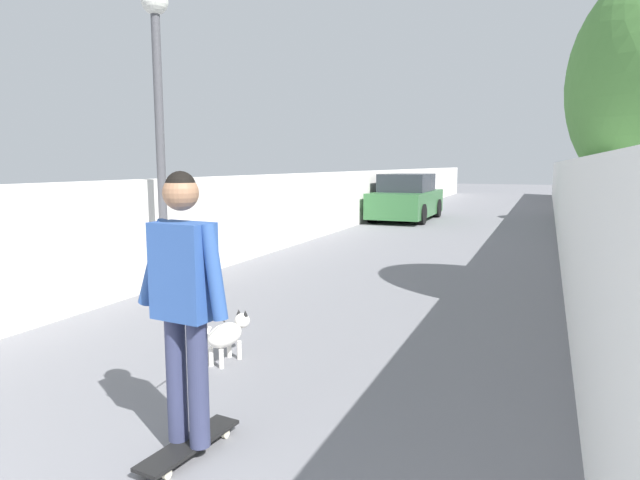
% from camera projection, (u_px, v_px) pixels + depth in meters
% --- Properties ---
extents(ground_plane, '(80.00, 80.00, 0.00)m').
position_uv_depth(ground_plane, '(437.00, 238.00, 13.86)').
color(ground_plane, slate).
extents(wall_left, '(48.00, 0.30, 1.64)m').
position_uv_depth(wall_left, '(297.00, 208.00, 13.04)').
color(wall_left, silver).
rests_on(wall_left, ground).
extents(fence_right, '(48.00, 0.30, 1.93)m').
position_uv_depth(fence_right, '(570.00, 210.00, 10.77)').
color(fence_right, white).
rests_on(fence_right, ground).
extents(tree_right_mid, '(1.81, 1.81, 3.63)m').
position_uv_depth(tree_right_mid, '(616.00, 138.00, 16.42)').
color(tree_right_mid, '#473523').
rests_on(tree_right_mid, ground).
extents(lamp_post, '(0.36, 0.36, 4.19)m').
position_uv_depth(lamp_post, '(158.00, 89.00, 7.39)').
color(lamp_post, '#4C4C51').
rests_on(lamp_post, ground).
extents(skateboard, '(0.82, 0.28, 0.08)m').
position_uv_depth(skateboard, '(190.00, 444.00, 3.53)').
color(skateboard, black).
rests_on(skateboard, ground).
extents(person_skateboarder, '(0.26, 0.71, 1.74)m').
position_uv_depth(person_skateboarder, '(184.00, 288.00, 3.39)').
color(person_skateboarder, '#333859').
rests_on(person_skateboarder, skateboard).
extents(dog, '(1.86, 0.82, 1.06)m').
position_uv_depth(dog, '(227.00, 334.00, 5.17)').
color(dog, white).
rests_on(dog, ground).
extents(car_near, '(4.12, 1.80, 1.54)m').
position_uv_depth(car_near, '(407.00, 199.00, 18.33)').
color(car_near, '#336B38').
rests_on(car_near, ground).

